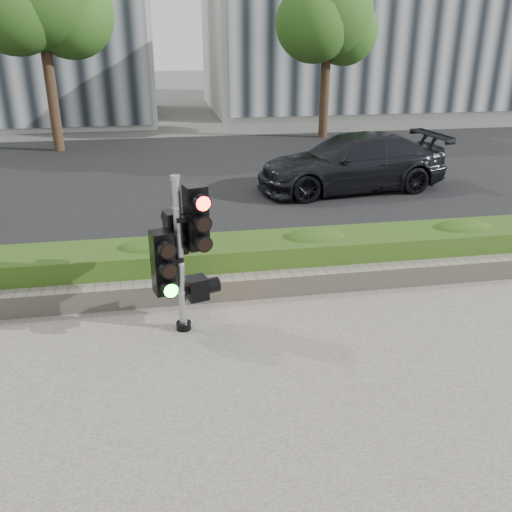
% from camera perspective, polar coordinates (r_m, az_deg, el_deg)
% --- Properties ---
extents(ground, '(120.00, 120.00, 0.00)m').
position_cam_1_polar(ground, '(6.93, -0.33, -11.50)').
color(ground, '#51514C').
rests_on(ground, ground).
extents(road, '(60.00, 13.00, 0.02)m').
position_cam_1_polar(road, '(16.17, -6.39, 8.43)').
color(road, black).
rests_on(road, ground).
extents(curb, '(60.00, 0.25, 0.12)m').
position_cam_1_polar(curb, '(9.65, -3.49, -0.87)').
color(curb, gray).
rests_on(curb, ground).
extents(stone_wall, '(12.00, 0.32, 0.34)m').
position_cam_1_polar(stone_wall, '(8.46, -2.51, -3.28)').
color(stone_wall, gray).
rests_on(stone_wall, sidewalk).
extents(hedge, '(12.00, 1.00, 0.68)m').
position_cam_1_polar(hedge, '(8.98, -3.08, -0.54)').
color(hedge, '#528027').
rests_on(hedge, sidewalk).
extents(tree_right, '(4.10, 3.58, 6.53)m').
position_cam_1_polar(tree_right, '(22.19, 7.51, 23.77)').
color(tree_right, black).
rests_on(tree_right, ground).
extents(traffic_signal, '(0.80, 0.66, 2.19)m').
position_cam_1_polar(traffic_signal, '(7.23, -7.93, 0.91)').
color(traffic_signal, black).
rests_on(traffic_signal, sidewalk).
extents(car_dark, '(5.17, 2.53, 1.45)m').
position_cam_1_polar(car_dark, '(14.58, 9.99, 9.67)').
color(car_dark, black).
rests_on(car_dark, road).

